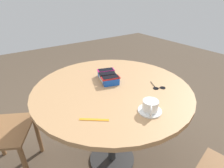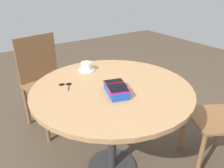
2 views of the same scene
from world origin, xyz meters
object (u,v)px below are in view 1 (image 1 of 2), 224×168
Objects in this scene: phone_magenta at (106,70)px; saucer at (150,111)px; phone_black at (107,74)px; phone_red at (111,78)px; lanyard_strap at (94,120)px; phone_box at (108,77)px; sunglasses at (158,88)px; coffee_cup at (150,106)px; round_table at (112,98)px.

phone_magenta is 1.05× the size of saucer.
phone_magenta is at bearing 156.07° from phone_black.
phone_red reaches higher than saucer.
phone_black is 0.07m from phone_red.
phone_magenta is 0.90× the size of lanyard_strap.
sunglasses is at bearing 36.20° from phone_box.
coffee_cup is (0.47, -0.03, 0.02)m from phone_box.
lanyard_strap is at bearing -42.76° from phone_box.
sunglasses is (0.31, 0.23, -0.02)m from phone_box.
phone_black is 0.48m from lanyard_strap.
phone_box is (-0.10, 0.03, 0.12)m from round_table.
phone_red is 0.91× the size of lanyard_strap.
lanyard_strap is at bearing -49.40° from round_table.
phone_magenta is at bearing -151.42° from sunglasses.
phone_red is at bearing 133.18° from lanyard_strap.
phone_red is 0.40m from saucer.
coffee_cup is (0.00, -0.00, 0.04)m from saucer.
phone_red is 0.35m from sunglasses.
phone_black is at bearing 137.79° from lanyard_strap.
sunglasses is at bearing 46.30° from phone_red.
saucer is 0.04m from coffee_cup.
phone_red is at bearing -19.52° from phone_magenta.
phone_box is 0.48m from lanyard_strap.
coffee_cup is 0.65× the size of lanyard_strap.
saucer is (0.47, -0.03, -0.02)m from phone_box.
coffee_cup reaches higher than phone_black.
sunglasses reaches higher than round_table.
phone_red is 1.39× the size of coffee_cup.
phone_red is 1.06× the size of saucer.
phone_box is 1.72× the size of sunglasses.
lanyard_strap is 1.17× the size of sunglasses.
phone_magenta and phone_red have the same top height.
phone_red is at bearing -15.43° from phone_black.
phone_red is (0.07, -0.02, 0.03)m from phone_box.
phone_red is (0.13, -0.05, -0.00)m from phone_magenta.
phone_box is 0.47m from saucer.
phone_magenta reaches higher than phone_box.
phone_box is 1.64× the size of phone_magenta.
phone_magenta is (-0.17, 0.06, 0.15)m from round_table.
saucer is at bearing -0.29° from phone_red.
phone_red reaches higher than round_table.
sunglasses is (0.37, 0.20, -0.05)m from phone_magenta.
round_table is 4.77× the size of phone_box.
lanyard_strap is (-0.12, -0.30, -0.00)m from saucer.
phone_black is at bearing -23.93° from phone_magenta.
lanyard_strap is at bearing -85.49° from sunglasses.
round_table is 0.16m from phone_box.
round_table is at bearing -128.39° from sunglasses.
saucer is (0.53, -0.05, -0.05)m from phone_magenta.
saucer reaches higher than lanyard_strap.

